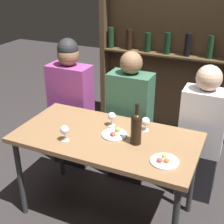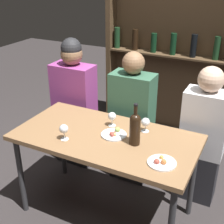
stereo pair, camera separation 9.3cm
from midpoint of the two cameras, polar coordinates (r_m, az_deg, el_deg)
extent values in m
plane|color=#332D2D|center=(2.78, -0.02, -17.65)|extent=(10.00, 10.00, 0.00)
cube|color=olive|center=(2.34, -0.02, -4.72)|extent=(1.37, 0.70, 0.04)
cylinder|color=#2D2D30|center=(2.66, -15.33, -11.21)|extent=(0.04, 0.04, 0.70)
cylinder|color=#2D2D30|center=(3.02, -8.14, -5.52)|extent=(0.04, 0.04, 0.70)
cylinder|color=#2D2D30|center=(2.62, 15.52, -11.76)|extent=(0.04, 0.04, 0.70)
cube|color=#4C3823|center=(3.75, 12.31, 11.93)|extent=(1.57, 0.02, 2.10)
cube|color=#4C3823|center=(3.92, 0.54, 13.08)|extent=(0.06, 0.18, 2.10)
cube|color=#4C3823|center=(3.68, 11.71, 10.11)|extent=(1.49, 0.18, 0.02)
cylinder|color=#19381E|center=(3.87, 1.65, 13.43)|extent=(0.07, 0.07, 0.25)
cylinder|color=black|center=(3.78, 4.97, 13.03)|extent=(0.07, 0.07, 0.24)
cylinder|color=black|center=(3.71, 8.36, 12.41)|extent=(0.07, 0.07, 0.22)
cylinder|color=black|center=(3.64, 11.87, 12.06)|extent=(0.07, 0.07, 0.24)
cylinder|color=black|center=(3.59, 15.43, 11.59)|extent=(0.07, 0.07, 0.25)
cylinder|color=#19381E|center=(3.56, 19.35, 10.96)|extent=(0.07, 0.07, 0.25)
cylinder|color=black|center=(2.19, 5.42, -3.62)|extent=(0.08, 0.08, 0.19)
sphere|color=black|center=(2.15, 5.52, -1.35)|extent=(0.08, 0.08, 0.08)
cylinder|color=black|center=(2.12, 5.58, -0.10)|extent=(0.03, 0.03, 0.10)
cylinder|color=black|center=(2.10, 5.65, 1.32)|extent=(0.03, 0.03, 0.01)
cylinder|color=silver|center=(2.40, 7.18, -3.50)|extent=(0.06, 0.06, 0.00)
cylinder|color=silver|center=(2.39, 7.22, -2.86)|extent=(0.01, 0.01, 0.06)
sphere|color=silver|center=(2.37, 7.28, -1.86)|extent=(0.07, 0.07, 0.07)
cylinder|color=silver|center=(2.47, 1.09, -2.48)|extent=(0.06, 0.06, 0.00)
cylinder|color=silver|center=(2.45, 1.10, -1.79)|extent=(0.01, 0.01, 0.06)
sphere|color=silver|center=(2.43, 1.11, -0.77)|extent=(0.06, 0.06, 0.06)
cylinder|color=silver|center=(2.30, -7.52, -4.94)|extent=(0.06, 0.06, 0.00)
cylinder|color=silver|center=(2.29, -7.57, -4.19)|extent=(0.01, 0.01, 0.07)
sphere|color=silver|center=(2.26, -7.64, -3.07)|extent=(0.07, 0.07, 0.07)
cylinder|color=white|center=(2.06, 10.40, -9.13)|extent=(0.19, 0.19, 0.01)
sphere|color=#B74C3D|center=(2.03, 9.51, -8.94)|extent=(0.04, 0.04, 0.04)
sphere|color=#C67038|center=(2.04, 10.76, -8.98)|extent=(0.04, 0.04, 0.04)
sphere|color=gold|center=(2.08, 10.34, -8.16)|extent=(0.03, 0.03, 0.03)
cylinder|color=silver|center=(2.33, 1.47, -4.18)|extent=(0.19, 0.19, 0.01)
sphere|color=#E5BC66|center=(2.31, 1.67, -4.15)|extent=(0.03, 0.03, 0.03)
sphere|color=#B74C3D|center=(2.30, 1.23, -4.19)|extent=(0.03, 0.03, 0.03)
sphere|color=#99B256|center=(2.36, 2.16, -3.26)|extent=(0.04, 0.04, 0.04)
sphere|color=#B74C3D|center=(2.32, 1.56, -3.95)|extent=(0.03, 0.03, 0.03)
sphere|color=#B74C3D|center=(2.31, 1.13, -4.03)|extent=(0.03, 0.03, 0.03)
cube|color=#26262B|center=(3.28, -5.70, -5.27)|extent=(0.37, 0.22, 0.45)
cube|color=#9E3F8C|center=(3.05, -6.13, 3.20)|extent=(0.41, 0.22, 0.60)
sphere|color=#8C6647|center=(2.92, -6.49, 10.45)|extent=(0.20, 0.20, 0.20)
sphere|color=#262628|center=(2.90, -6.55, 11.50)|extent=(0.19, 0.19, 0.19)
cube|color=#26262B|center=(3.04, 4.30, -7.98)|extent=(0.34, 0.22, 0.45)
cube|color=#38664C|center=(2.78, 4.66, 1.07)|extent=(0.38, 0.22, 0.60)
sphere|color=#8C6647|center=(2.64, 4.96, 8.92)|extent=(0.19, 0.19, 0.19)
cube|color=#26262B|center=(2.90, 16.24, -10.85)|extent=(0.32, 0.22, 0.45)
cube|color=white|center=(2.65, 17.56, -2.04)|extent=(0.35, 0.22, 0.55)
sphere|color=beige|center=(2.50, 18.70, 5.66)|extent=(0.20, 0.20, 0.20)
camera|label=1|loc=(0.05, -88.86, 0.55)|focal=50.00mm
camera|label=2|loc=(0.05, 91.14, -0.55)|focal=50.00mm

